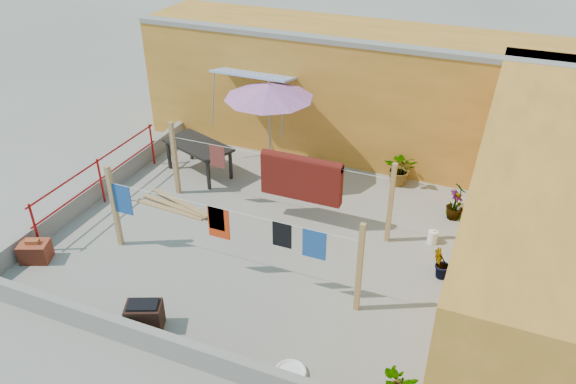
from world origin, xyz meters
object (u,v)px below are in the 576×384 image
at_px(brazier, 145,316).
at_px(water_jug_b, 457,209).
at_px(water_jug_a, 432,237).
at_px(plant_back_a, 401,168).
at_px(green_hose, 457,213).
at_px(white_basin, 290,373).
at_px(patio_umbrella, 269,92).
at_px(outdoor_table, 198,147).
at_px(brick_stack, 35,251).

distance_m(brazier, water_jug_b, 7.02).
distance_m(water_jug_a, plant_back_a, 2.44).
distance_m(brazier, water_jug_a, 5.87).
relative_size(water_jug_a, green_hose, 0.64).
bearing_deg(white_basin, patio_umbrella, 116.86).
xyz_separation_m(outdoor_table, brazier, (1.86, -5.01, -0.48)).
xyz_separation_m(patio_umbrella, brick_stack, (-2.90, -4.77, -2.02)).
bearing_deg(brick_stack, green_hose, 33.12).
xyz_separation_m(outdoor_table, green_hose, (6.20, 0.55, -0.70)).
distance_m(outdoor_table, brazier, 5.37).
xyz_separation_m(brick_stack, brazier, (3.06, -0.73, 0.05)).
distance_m(water_jug_b, green_hose, 0.13).
relative_size(patio_umbrella, green_hose, 5.13).
xyz_separation_m(outdoor_table, water_jug_b, (6.20, 0.51, -0.58)).
distance_m(patio_umbrella, brick_stack, 5.94).
height_order(brick_stack, water_jug_a, brick_stack).
xyz_separation_m(water_jug_a, plant_back_a, (-1.17, 2.12, 0.29)).
bearing_deg(brazier, outdoor_table, 110.38).
xyz_separation_m(brazier, white_basin, (2.63, 0.00, -0.21)).
xyz_separation_m(brazier, water_jug_b, (4.34, 5.52, -0.10)).
distance_m(outdoor_table, plant_back_a, 4.92).
xyz_separation_m(outdoor_table, plant_back_a, (4.71, 1.39, -0.31)).
bearing_deg(water_jug_b, outdoor_table, -175.28).
relative_size(brick_stack, green_hose, 1.34).
bearing_deg(water_jug_a, water_jug_b, 75.52).
relative_size(patio_umbrella, brick_stack, 3.82).
distance_m(water_jug_a, water_jug_b, 1.29).
xyz_separation_m(patio_umbrella, water_jug_b, (4.50, 0.02, -2.07)).
relative_size(brazier, water_jug_b, 1.90).
bearing_deg(plant_back_a, green_hose, -29.51).
relative_size(brick_stack, brazier, 0.95).
bearing_deg(brazier, green_hose, 52.02).
relative_size(patio_umbrella, water_jug_b, 6.89).
bearing_deg(outdoor_table, brick_stack, -105.64).
height_order(water_jug_b, plant_back_a, plant_back_a).
bearing_deg(white_basin, brazier, -180.00).
bearing_deg(green_hose, water_jug_b, -90.00).
bearing_deg(brick_stack, plant_back_a, 43.80).
distance_m(brazier, white_basin, 2.63).
height_order(outdoor_table, water_jug_a, outdoor_table).
bearing_deg(plant_back_a, white_basin, -92.03).
xyz_separation_m(outdoor_table, white_basin, (4.49, -5.01, -0.69)).
height_order(brazier, green_hose, brazier).
xyz_separation_m(brazier, plant_back_a, (2.85, 6.40, 0.17)).
relative_size(patio_umbrella, white_basin, 5.04).
relative_size(water_jug_a, plant_back_a, 0.37).
bearing_deg(outdoor_table, white_basin, -48.16).
height_order(white_basin, water_jug_a, water_jug_a).
bearing_deg(water_jug_b, white_basin, -107.24).
bearing_deg(outdoor_table, plant_back_a, 16.42).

